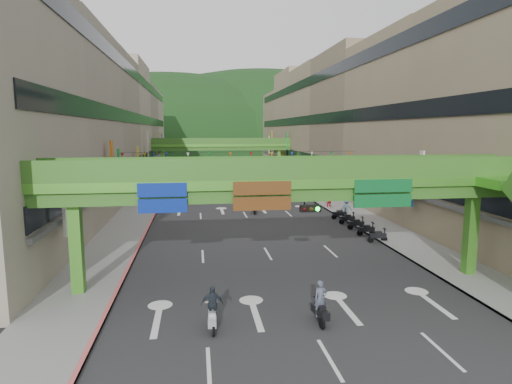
{
  "coord_description": "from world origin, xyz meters",
  "views": [
    {
      "loc": [
        -4.79,
        -16.41,
        8.5
      ],
      "look_at": [
        0.0,
        18.0,
        3.5
      ],
      "focal_mm": 30.0,
      "sensor_mm": 36.0,
      "label": 1
    }
  ],
  "objects": [
    {
      "name": "curb_left",
      "position": [
        -9.1,
        50.0,
        0.09
      ],
      "size": [
        0.2,
        140.0,
        0.18
      ],
      "primitive_type": "cube",
      "color": "#CC5959",
      "rests_on": "ground"
    },
    {
      "name": "curb_right",
      "position": [
        9.1,
        50.0,
        0.09
      ],
      "size": [
        0.2,
        140.0,
        0.18
      ],
      "primitive_type": "cube",
      "color": "gray",
      "rests_on": "ground"
    },
    {
      "name": "building_row_right",
      "position": [
        18.93,
        50.0,
        9.46
      ],
      "size": [
        12.8,
        95.0,
        19.0
      ],
      "color": "gray",
      "rests_on": "ground"
    },
    {
      "name": "scooter_rider_far",
      "position": [
        -3.71,
        38.53,
        1.09
      ],
      "size": [
        0.96,
        1.59,
        2.14
      ],
      "color": "maroon",
      "rests_on": "ground"
    },
    {
      "name": "pedestrian_red",
      "position": [
        9.8,
        28.62,
        0.88
      ],
      "size": [
        1.05,
        0.96,
        1.76
      ],
      "primitive_type": "imported",
      "rotation": [
        0.0,
        0.0,
        0.42
      ],
      "color": "red",
      "rests_on": "ground"
    },
    {
      "name": "sidewalk_left",
      "position": [
        -11.0,
        50.0,
        0.07
      ],
      "size": [
        4.0,
        140.0,
        0.15
      ],
      "primitive_type": "cube",
      "color": "gray",
      "rests_on": "ground"
    },
    {
      "name": "overpass_near",
      "position": [
        0.93,
        5.38,
        5.21
      ],
      "size": [
        28.0,
        12.27,
        7.1
      ],
      "color": "#4C9E2D",
      "rests_on": "ground"
    },
    {
      "name": "sidewalk_right",
      "position": [
        11.0,
        50.0,
        0.07
      ],
      "size": [
        4.0,
        140.0,
        0.15
      ],
      "primitive_type": "cube",
      "color": "gray",
      "rests_on": "ground"
    },
    {
      "name": "bunting_string",
      "position": [
        0.0,
        30.0,
        5.96
      ],
      "size": [
        26.0,
        0.36,
        0.47
      ],
      "color": "black",
      "rests_on": "ground"
    },
    {
      "name": "car_yellow",
      "position": [
        3.01,
        65.08,
        0.68
      ],
      "size": [
        2.23,
        4.21,
        1.37
      ],
      "primitive_type": "imported",
      "rotation": [
        0.0,
        0.0,
        0.16
      ],
      "color": "orange",
      "rests_on": "ground"
    },
    {
      "name": "scooter_rider_near",
      "position": [
        0.51,
        1.0,
        0.91
      ],
      "size": [
        0.68,
        1.6,
        1.98
      ],
      "color": "black",
      "rests_on": "ground"
    },
    {
      "name": "pedestrian_blue",
      "position": [
        9.8,
        23.53,
        0.81
      ],
      "size": [
        0.89,
        0.76,
        1.63
      ],
      "primitive_type": "imported",
      "rotation": [
        0.0,
        0.0,
        2.72
      ],
      "color": "#3F5666",
      "rests_on": "ground"
    },
    {
      "name": "scooter_rider_mid",
      "position": [
        1.02,
        26.55,
        1.11
      ],
      "size": [
        0.93,
        1.6,
        2.15
      ],
      "color": "black",
      "rests_on": "ground"
    },
    {
      "name": "parked_scooter_row",
      "position": [
        8.8,
        18.21,
        0.52
      ],
      "size": [
        1.6,
        9.35,
        1.08
      ],
      "color": "black",
      "rests_on": "ground"
    },
    {
      "name": "hill_left",
      "position": [
        -15.0,
        160.0,
        0.0
      ],
      "size": [
        168.0,
        140.0,
        112.0
      ],
      "primitive_type": "ellipsoid",
      "color": "#1C4419",
      "rests_on": "ground"
    },
    {
      "name": "pedestrian_dark",
      "position": [
        12.2,
        39.64,
        0.93
      ],
      "size": [
        1.12,
        0.55,
        1.86
      ],
      "primitive_type": "imported",
      "rotation": [
        0.0,
        0.0,
        0.09
      ],
      "color": "black",
      "rests_on": "ground"
    },
    {
      "name": "road_slab",
      "position": [
        0.0,
        50.0,
        0.01
      ],
      "size": [
        18.0,
        140.0,
        0.02
      ],
      "primitive_type": "cube",
      "color": "#28282B",
      "rests_on": "ground"
    },
    {
      "name": "scooter_rider_left",
      "position": [
        -4.25,
        1.0,
        0.99
      ],
      "size": [
        0.98,
        1.6,
        2.0
      ],
      "color": "#9A9BA3",
      "rests_on": "ground"
    },
    {
      "name": "building_row_left",
      "position": [
        -18.93,
        50.0,
        9.46
      ],
      "size": [
        12.8,
        95.0,
        19.0
      ],
      "color": "#9E937F",
      "rests_on": "ground"
    },
    {
      "name": "overpass_far",
      "position": [
        0.0,
        65.0,
        5.4
      ],
      "size": [
        28.0,
        2.2,
        7.1
      ],
      "color": "#4C9E2D",
      "rests_on": "ground"
    },
    {
      "name": "ground",
      "position": [
        0.0,
        0.0,
        0.0
      ],
      "size": [
        320.0,
        320.0,
        0.0
      ],
      "primitive_type": "plane",
      "color": "black",
      "rests_on": "ground"
    },
    {
      "name": "hill_right",
      "position": [
        25.0,
        180.0,
        0.0
      ],
      "size": [
        208.0,
        176.0,
        128.0
      ],
      "primitive_type": "ellipsoid",
      "color": "#1C4419",
      "rests_on": "ground"
    },
    {
      "name": "car_silver",
      "position": [
        -5.75,
        38.73,
        0.65
      ],
      "size": [
        1.46,
        3.97,
        1.3
      ],
      "primitive_type": "imported",
      "rotation": [
        0.0,
        0.0,
        0.02
      ],
      "color": "#ABADB3",
      "rests_on": "ground"
    }
  ]
}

